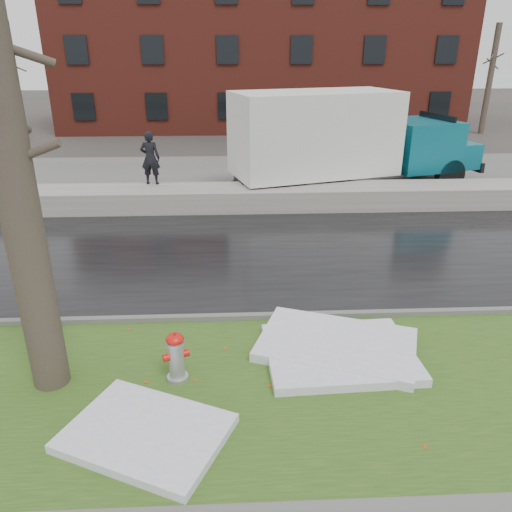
{
  "coord_description": "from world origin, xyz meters",
  "views": [
    {
      "loc": [
        -0.01,
        -7.95,
        5.22
      ],
      "look_at": [
        0.46,
        2.03,
        1.0
      ],
      "focal_mm": 35.0,
      "sensor_mm": 36.0,
      "label": 1
    }
  ],
  "objects_px": {
    "fire_hydrant": "(176,354)",
    "box_truck": "(343,140)",
    "worker": "(150,158)",
    "tree": "(12,167)"
  },
  "relations": [
    {
      "from": "fire_hydrant",
      "to": "worker",
      "type": "height_order",
      "value": "worker"
    },
    {
      "from": "box_truck",
      "to": "fire_hydrant",
      "type": "bearing_deg",
      "value": -129.96
    },
    {
      "from": "fire_hydrant",
      "to": "box_truck",
      "type": "bearing_deg",
      "value": 44.96
    },
    {
      "from": "worker",
      "to": "box_truck",
      "type": "bearing_deg",
      "value": -163.07
    },
    {
      "from": "tree",
      "to": "worker",
      "type": "height_order",
      "value": "tree"
    },
    {
      "from": "box_truck",
      "to": "worker",
      "type": "xyz_separation_m",
      "value": [
        -6.98,
        -1.39,
        -0.33
      ]
    },
    {
      "from": "fire_hydrant",
      "to": "box_truck",
      "type": "distance_m",
      "value": 12.82
    },
    {
      "from": "fire_hydrant",
      "to": "worker",
      "type": "bearing_deg",
      "value": 78.93
    },
    {
      "from": "fire_hydrant",
      "to": "tree",
      "type": "distance_m",
      "value": 3.77
    },
    {
      "from": "fire_hydrant",
      "to": "tree",
      "type": "height_order",
      "value": "tree"
    }
  ]
}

